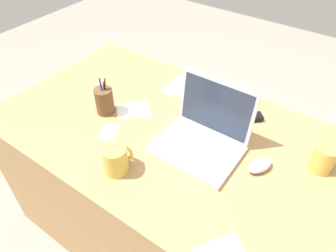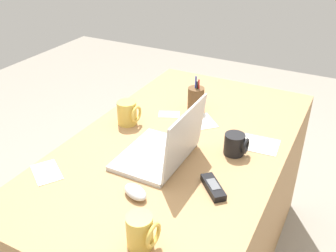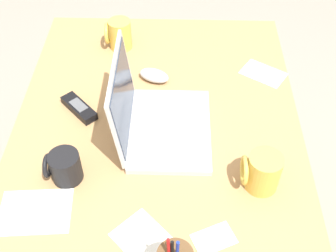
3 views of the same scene
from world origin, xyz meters
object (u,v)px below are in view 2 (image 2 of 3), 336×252
coffee_mug_spare (128,113)px  cordless_phone (213,187)px  laptop (164,150)px  coffee_mug_tall (235,144)px  computer_mouse (135,192)px  pen_holder (196,99)px  coffee_mug_white (141,232)px

coffee_mug_spare → cordless_phone: bearing=63.3°
laptop → coffee_mug_spare: laptop is taller
laptop → cordless_phone: laptop is taller
coffee_mug_tall → computer_mouse: bearing=-27.8°
laptop → cordless_phone: bearing=71.7°
cordless_phone → laptop: bearing=-108.3°
pen_holder → coffee_mug_white: bearing=13.8°
coffee_mug_white → pen_holder: 0.87m
coffee_mug_white → coffee_mug_tall: coffee_mug_white is taller
coffee_mug_white → laptop: bearing=-160.3°
laptop → coffee_mug_white: (0.40, 0.14, 0.00)m
laptop → cordless_phone: 0.25m
coffee_mug_tall → pen_holder: size_ratio=0.53×
coffee_mug_white → pen_holder: size_ratio=0.61×
pen_holder → computer_mouse: bearing=6.7°
computer_mouse → coffee_mug_spare: (-0.41, -0.29, 0.04)m
coffee_mug_white → coffee_mug_spare: coffee_mug_spare is taller
laptop → coffee_mug_white: bearing=19.7°
coffee_mug_tall → cordless_phone: (0.25, 0.01, -0.03)m
computer_mouse → coffee_mug_white: bearing=59.7°
laptop → coffee_mug_spare: 0.33m
coffee_mug_tall → cordless_phone: 0.25m
pen_holder → coffee_mug_tall: bearing=46.8°
laptop → coffee_mug_spare: (-0.18, -0.28, 0.00)m
laptop → computer_mouse: laptop is taller
cordless_phone → pen_holder: pen_holder is taller
coffee_mug_white → coffee_mug_tall: 0.58m
computer_mouse → coffee_mug_spare: size_ratio=0.94×
computer_mouse → cordless_phone: bearing=147.7°
coffee_mug_spare → pen_holder: bearing=140.6°
laptop → coffee_mug_tall: 0.28m
laptop → computer_mouse: 0.23m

